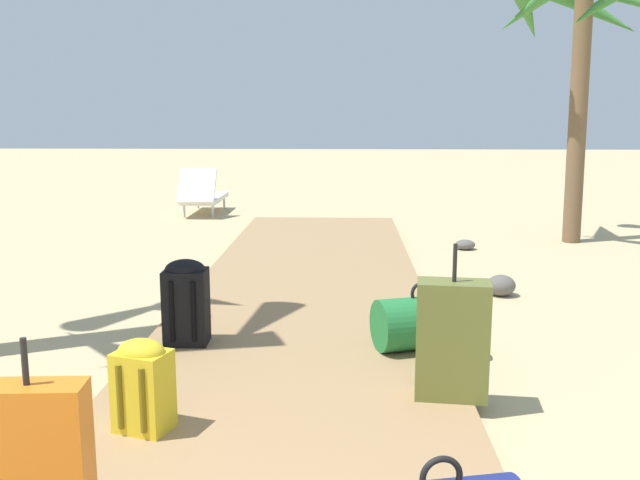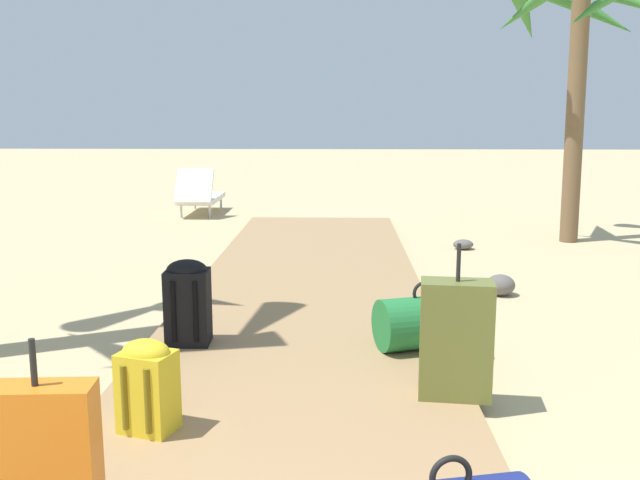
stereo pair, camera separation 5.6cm
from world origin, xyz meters
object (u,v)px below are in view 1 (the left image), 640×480
Objects in this scene: palm_tree_far_right at (580,20)px; lounge_chair at (203,195)px; suitcase_olive at (452,340)px; backpack_yellow at (142,383)px; backpack_black at (186,300)px; duffel_bag_green at (421,322)px; suitcase_orange at (33,465)px.

palm_tree_far_right reaches higher than lounge_chair.
palm_tree_far_right is at bearing 66.81° from suitcase_olive.
backpack_black is at bearing 93.71° from backpack_yellow.
suitcase_olive reaches higher than backpack_yellow.
palm_tree_far_right is (2.39, 5.57, 2.47)m from suitcase_olive.
backpack_black is (-1.74, 0.90, -0.02)m from suitcase_olive.
duffel_bag_green is 2.87m from suitcase_orange.
lounge_chair is at bearing 97.82° from suitcase_orange.
backpack_black is 0.17× the size of palm_tree_far_right.
suitcase_orange is 1.34× the size of backpack_black.
duffel_bag_green is 0.87m from suitcase_olive.
lounge_chair is at bearing 111.14° from suitcase_olive.
duffel_bag_green is at bearing 40.52° from backpack_yellow.
duffel_bag_green is 0.87× the size of suitcase_orange.
backpack_black is (0.04, 2.36, 0.00)m from suitcase_orange.
backpack_yellow is at bearing -80.45° from lounge_chair.
backpack_black is (-0.09, 1.38, 0.06)m from backpack_yellow.
lounge_chair is (-3.07, 7.94, -0.10)m from suitcase_olive.
palm_tree_far_right is (4.04, 6.06, 2.56)m from backpack_yellow.
duffel_bag_green is at bearing -67.16° from lounge_chair.
suitcase_olive is at bearing 16.47° from backpack_yellow.
suitcase_orange is at bearing -126.17° from duffel_bag_green.
backpack_yellow is at bearing 82.69° from suitcase_orange.
backpack_yellow is 0.80× the size of backpack_black.
suitcase_orange is 8.55m from palm_tree_far_right.
suitcase_olive is 1.96m from backpack_black.
suitcase_olive is at bearing 39.48° from suitcase_orange.
lounge_chair reaches higher than backpack_black.
backpack_black is at bearing 178.50° from duffel_bag_green.
suitcase_olive is at bearing -68.86° from lounge_chair.
backpack_yellow is at bearing -163.53° from suitcase_olive.
suitcase_olive is 1.10× the size of suitcase_orange.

